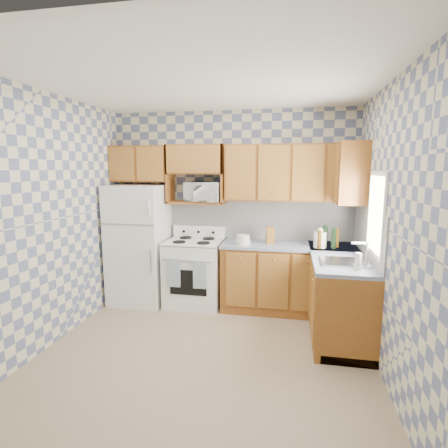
{
  "coord_description": "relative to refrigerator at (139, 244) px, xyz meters",
  "views": [
    {
      "loc": [
        0.82,
        -3.3,
        1.91
      ],
      "look_at": [
        0.05,
        0.75,
        1.25
      ],
      "focal_mm": 28.0,
      "sensor_mm": 36.0,
      "label": 1
    }
  ],
  "objects": [
    {
      "name": "microwave",
      "position": [
        0.92,
        0.17,
        0.75
      ],
      "size": [
        0.53,
        0.39,
        0.27
      ],
      "primitive_type": "imported",
      "rotation": [
        0.0,
        0.0,
        -0.11
      ],
      "color": "white",
      "rests_on": "microwave_shelf"
    },
    {
      "name": "knife_block",
      "position": [
        1.85,
        0.03,
        0.19
      ],
      "size": [
        0.12,
        0.12,
        0.23
      ],
      "primitive_type": "cube",
      "rotation": [
        0.0,
        0.0,
        0.19
      ],
      "color": "brown",
      "rests_on": "countertop_back"
    },
    {
      "name": "bottle_0",
      "position": [
        2.54,
        -0.07,
        0.21
      ],
      "size": [
        0.06,
        0.06,
        0.27
      ],
      "primitive_type": "cylinder",
      "color": "black",
      "rests_on": "countertop_back"
    },
    {
      "name": "floor",
      "position": [
        1.27,
        -1.25,
        -0.84
      ],
      "size": [
        3.4,
        3.4,
        0.0
      ],
      "primitive_type": "plane",
      "color": "#8A765B",
      "rests_on": "ground"
    },
    {
      "name": "right_wall",
      "position": [
        2.97,
        -1.25,
        0.51
      ],
      "size": [
        0.02,
        3.2,
        2.7
      ],
      "primitive_type": "cube",
      "color": "slate",
      "rests_on": "ground"
    },
    {
      "name": "soap_bottle",
      "position": [
        2.77,
        -1.04,
        0.17
      ],
      "size": [
        0.06,
        0.06,
        0.17
      ],
      "primitive_type": "cylinder",
      "color": "beige",
      "rests_on": "countertop_right"
    },
    {
      "name": "bottle_2",
      "position": [
        2.69,
        -0.03,
        0.2
      ],
      "size": [
        0.06,
        0.06,
        0.23
      ],
      "primitive_type": "cylinder",
      "color": "#5D3C0E",
      "rests_on": "countertop_back"
    },
    {
      "name": "base_cabinets_back",
      "position": [
        2.1,
        0.05,
        -0.4
      ],
      "size": [
        1.75,
        0.6,
        0.88
      ],
      "primitive_type": "cube",
      "color": "brown",
      "rests_on": "floor"
    },
    {
      "name": "backsplash_back",
      "position": [
        1.68,
        0.34,
        0.36
      ],
      "size": [
        2.6,
        0.02,
        0.56
      ],
      "primitive_type": "cube",
      "color": "silver",
      "rests_on": "back_wall"
    },
    {
      "name": "stove_body",
      "position": [
        0.8,
        0.03,
        -0.39
      ],
      "size": [
        0.76,
        0.65,
        0.9
      ],
      "primitive_type": "cube",
      "color": "white",
      "rests_on": "floor"
    },
    {
      "name": "upper_cabinets_right",
      "position": [
        2.81,
        0.0,
        1.01
      ],
      "size": [
        0.33,
        0.7,
        0.74
      ],
      "primitive_type": "cube",
      "color": "brown",
      "rests_on": "right_wall"
    },
    {
      "name": "electric_kettle",
      "position": [
        2.48,
        -0.09,
        0.18
      ],
      "size": [
        0.16,
        0.16,
        0.2
      ],
      "primitive_type": "cylinder",
      "color": "white",
      "rests_on": "countertop_back"
    },
    {
      "name": "upper_cabinets_back",
      "position": [
        2.1,
        0.19,
        1.01
      ],
      "size": [
        1.75,
        0.33,
        0.74
      ],
      "primitive_type": "cube",
      "color": "brown",
      "rests_on": "back_wall"
    },
    {
      "name": "bottle_1",
      "position": [
        2.64,
        -0.13,
        0.2
      ],
      "size": [
        0.06,
        0.06,
        0.25
      ],
      "primitive_type": "cylinder",
      "color": "black",
      "rests_on": "countertop_back"
    },
    {
      "name": "backguard",
      "position": [
        0.8,
        0.3,
        0.16
      ],
      "size": [
        0.76,
        0.08,
        0.17
      ],
      "primitive_type": "cube",
      "color": "white",
      "rests_on": "cooktop"
    },
    {
      "name": "countertop_right",
      "position": [
        2.67,
        -0.45,
        0.06
      ],
      "size": [
        0.63,
        1.6,
        0.04
      ],
      "primitive_type": "cube",
      "color": "slate",
      "rests_on": "base_cabinets_right"
    },
    {
      "name": "microwave_shelf",
      "position": [
        0.8,
        0.19,
        0.6
      ],
      "size": [
        0.8,
        0.33,
        0.03
      ],
      "primitive_type": "cube",
      "color": "brown",
      "rests_on": "back_wall"
    },
    {
      "name": "sink",
      "position": [
        2.67,
        -0.8,
        0.09
      ],
      "size": [
        0.48,
        0.4,
        0.03
      ],
      "primitive_type": "cube",
      "color": "#B7B7BC",
      "rests_on": "countertop_right"
    },
    {
      "name": "bottle_3",
      "position": [
        2.47,
        -0.15,
        0.19
      ],
      "size": [
        0.06,
        0.06,
        0.21
      ],
      "primitive_type": "cylinder",
      "color": "#5D3C0E",
      "rests_on": "countertop_back"
    },
    {
      "name": "dish_towel_right",
      "position": [
        0.97,
        -0.32,
        -0.3
      ],
      "size": [
        0.18,
        0.02,
        0.37
      ],
      "primitive_type": "cube",
      "color": "navy",
      "rests_on": "stove_body"
    },
    {
      "name": "refrigerator",
      "position": [
        0.0,
        0.0,
        0.0
      ],
      "size": [
        0.75,
        0.7,
        1.68
      ],
      "primitive_type": "cube",
      "color": "white",
      "rests_on": "floor"
    },
    {
      "name": "dish_towel_left",
      "position": [
        0.62,
        -0.32,
        -0.3
      ],
      "size": [
        0.18,
        0.02,
        0.37
      ],
      "primitive_type": "cube",
      "color": "navy",
      "rests_on": "stove_body"
    },
    {
      "name": "food_containers",
      "position": [
        1.5,
        -0.1,
        0.14
      ],
      "size": [
        0.19,
        0.19,
        0.13
      ],
      "primitive_type": null,
      "color": "beige",
      "rests_on": "countertop_back"
    },
    {
      "name": "window",
      "position": [
        2.96,
        -0.8,
        0.61
      ],
      "size": [
        0.02,
        0.66,
        0.86
      ],
      "primitive_type": "cube",
      "color": "silver",
      "rests_on": "right_wall"
    },
    {
      "name": "base_cabinets_right",
      "position": [
        2.67,
        -0.45,
        -0.4
      ],
      "size": [
        0.6,
        1.6,
        0.88
      ],
      "primitive_type": "cube",
      "color": "brown",
      "rests_on": "floor"
    },
    {
      "name": "backsplash_right",
      "position": [
        2.96,
        -0.45,
        0.36
      ],
      "size": [
        0.02,
        1.6,
        0.56
      ],
      "primitive_type": "cube",
      "color": "silver",
      "rests_on": "right_wall"
    },
    {
      "name": "cooktop",
      "position": [
        0.8,
        0.03,
        0.07
      ],
      "size": [
        0.76,
        0.65,
        0.02
      ],
      "primitive_type": "cube",
      "color": "silver",
      "rests_on": "stove_body"
    },
    {
      "name": "countertop_back",
      "position": [
        2.1,
        0.05,
        0.06
      ],
      "size": [
        1.77,
        0.63,
        0.04
      ],
      "primitive_type": "cube",
      "color": "slate",
      "rests_on": "base_cabinets_back"
    },
    {
      "name": "back_wall",
      "position": [
        1.27,
        0.35,
        0.51
      ],
      "size": [
        3.4,
        0.02,
        2.7
      ],
      "primitive_type": "cube",
      "color": "slate",
      "rests_on": "ground"
    },
    {
      "name": "upper_cabinets_fridge",
      "position": [
        -0.02,
        0.19,
        1.13
      ],
      "size": [
        0.82,
        0.33,
        0.5
      ],
      "primitive_type": "cube",
      "color": "brown",
      "rests_on": "back_wall"
    }
  ]
}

